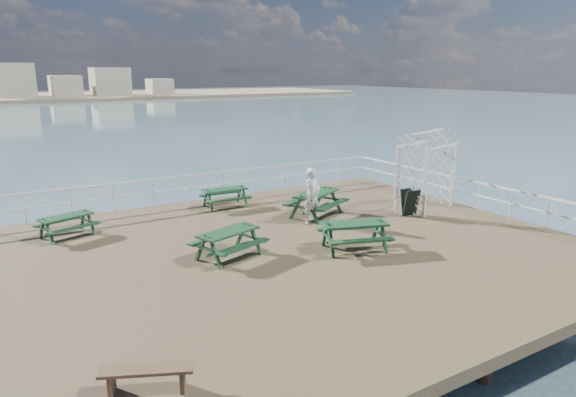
{
  "coord_description": "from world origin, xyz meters",
  "views": [
    {
      "loc": [
        -7.02,
        -12.22,
        5.14
      ],
      "look_at": [
        1.35,
        1.52,
        1.1
      ],
      "focal_mm": 32.0,
      "sensor_mm": 36.0,
      "label": 1
    }
  ],
  "objects_px": {
    "picnic_table_a": "(66,221)",
    "picnic_table_b": "(225,194)",
    "picnic_table_d": "(229,238)",
    "trellis_arbor": "(425,175)",
    "picnic_table_e": "(354,230)",
    "person": "(312,196)",
    "flat_bench_near": "(147,374)",
    "picnic_table_c": "(316,199)"
  },
  "relations": [
    {
      "from": "picnic_table_d",
      "to": "person",
      "type": "xyz_separation_m",
      "value": [
        3.89,
        1.6,
        0.39
      ]
    },
    {
      "from": "picnic_table_e",
      "to": "flat_bench_near",
      "type": "distance_m",
      "value": 8.1
    },
    {
      "from": "picnic_table_a",
      "to": "picnic_table_b",
      "type": "bearing_deg",
      "value": -10.57
    },
    {
      "from": "picnic_table_c",
      "to": "picnic_table_e",
      "type": "xyz_separation_m",
      "value": [
        -1.11,
        -3.57,
        -0.03
      ]
    },
    {
      "from": "picnic_table_a",
      "to": "picnic_table_d",
      "type": "xyz_separation_m",
      "value": [
        3.59,
        -4.36,
        0.06
      ]
    },
    {
      "from": "flat_bench_near",
      "to": "picnic_table_e",
      "type": "bearing_deg",
      "value": 52.03
    },
    {
      "from": "picnic_table_c",
      "to": "picnic_table_d",
      "type": "height_order",
      "value": "picnic_table_c"
    },
    {
      "from": "picnic_table_d",
      "to": "picnic_table_e",
      "type": "height_order",
      "value": "picnic_table_e"
    },
    {
      "from": "picnic_table_b",
      "to": "picnic_table_e",
      "type": "xyz_separation_m",
      "value": [
        1.2,
        -6.42,
        0.07
      ]
    },
    {
      "from": "picnic_table_d",
      "to": "picnic_table_e",
      "type": "bearing_deg",
      "value": -38.82
    },
    {
      "from": "picnic_table_d",
      "to": "picnic_table_e",
      "type": "distance_m",
      "value": 3.66
    },
    {
      "from": "picnic_table_e",
      "to": "person",
      "type": "height_order",
      "value": "person"
    },
    {
      "from": "picnic_table_e",
      "to": "person",
      "type": "relative_size",
      "value": 1.21
    },
    {
      "from": "flat_bench_near",
      "to": "picnic_table_a",
      "type": "bearing_deg",
      "value": 113.73
    },
    {
      "from": "trellis_arbor",
      "to": "person",
      "type": "bearing_deg",
      "value": 155.99
    },
    {
      "from": "picnic_table_c",
      "to": "flat_bench_near",
      "type": "xyz_separation_m",
      "value": [
        -8.32,
        -7.25,
        -0.3
      ]
    },
    {
      "from": "flat_bench_near",
      "to": "person",
      "type": "distance_m",
      "value": 10.16
    },
    {
      "from": "flat_bench_near",
      "to": "trellis_arbor",
      "type": "distance_m",
      "value": 13.77
    },
    {
      "from": "picnic_table_d",
      "to": "trellis_arbor",
      "type": "xyz_separation_m",
      "value": [
        8.58,
        0.94,
        0.75
      ]
    },
    {
      "from": "picnic_table_d",
      "to": "picnic_table_e",
      "type": "relative_size",
      "value": 0.94
    },
    {
      "from": "picnic_table_c",
      "to": "picnic_table_e",
      "type": "height_order",
      "value": "picnic_table_c"
    },
    {
      "from": "picnic_table_c",
      "to": "flat_bench_near",
      "type": "height_order",
      "value": "picnic_table_c"
    },
    {
      "from": "picnic_table_a",
      "to": "picnic_table_b",
      "type": "relative_size",
      "value": 1.1
    },
    {
      "from": "picnic_table_e",
      "to": "person",
      "type": "distance_m",
      "value": 2.99
    },
    {
      "from": "picnic_table_d",
      "to": "person",
      "type": "relative_size",
      "value": 1.14
    },
    {
      "from": "picnic_table_c",
      "to": "person",
      "type": "relative_size",
      "value": 1.32
    },
    {
      "from": "picnic_table_d",
      "to": "picnic_table_e",
      "type": "xyz_separation_m",
      "value": [
        3.41,
        -1.33,
        0.03
      ]
    },
    {
      "from": "picnic_table_c",
      "to": "flat_bench_near",
      "type": "bearing_deg",
      "value": -164.36
    },
    {
      "from": "picnic_table_a",
      "to": "person",
      "type": "height_order",
      "value": "person"
    },
    {
      "from": "picnic_table_b",
      "to": "picnic_table_c",
      "type": "relative_size",
      "value": 0.69
    },
    {
      "from": "picnic_table_a",
      "to": "picnic_table_d",
      "type": "height_order",
      "value": "picnic_table_d"
    },
    {
      "from": "picnic_table_c",
      "to": "flat_bench_near",
      "type": "relative_size",
      "value": 1.65
    },
    {
      "from": "person",
      "to": "trellis_arbor",
      "type": "bearing_deg",
      "value": -20.38
    },
    {
      "from": "picnic_table_b",
      "to": "person",
      "type": "relative_size",
      "value": 0.92
    },
    {
      "from": "picnic_table_a",
      "to": "picnic_table_d",
      "type": "relative_size",
      "value": 0.89
    },
    {
      "from": "picnic_table_b",
      "to": "flat_bench_near",
      "type": "distance_m",
      "value": 11.75
    },
    {
      "from": "picnic_table_a",
      "to": "picnic_table_e",
      "type": "relative_size",
      "value": 0.84
    },
    {
      "from": "picnic_table_d",
      "to": "trellis_arbor",
      "type": "height_order",
      "value": "trellis_arbor"
    },
    {
      "from": "picnic_table_a",
      "to": "picnic_table_e",
      "type": "height_order",
      "value": "picnic_table_e"
    },
    {
      "from": "picnic_table_e",
      "to": "trellis_arbor",
      "type": "bearing_deg",
      "value": 42.53
    },
    {
      "from": "picnic_table_b",
      "to": "picnic_table_d",
      "type": "distance_m",
      "value": 5.55
    },
    {
      "from": "picnic_table_b",
      "to": "picnic_table_e",
      "type": "bearing_deg",
      "value": -76.31
    }
  ]
}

